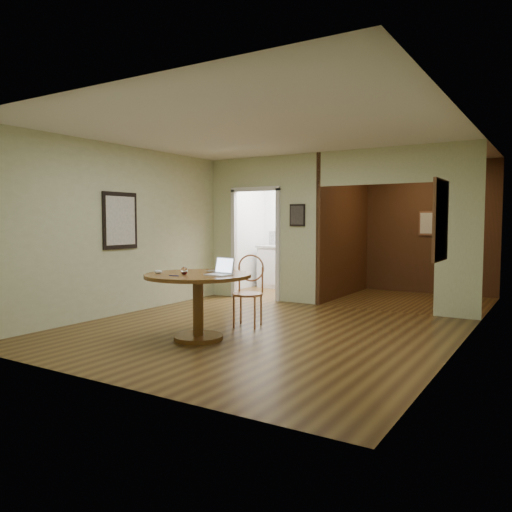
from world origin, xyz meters
The scene contains 11 objects.
floor centered at (0.00, 0.00, 0.00)m, with size 5.00×5.00×0.00m, color #402912.
room_shell centered at (-0.47, 3.10, 1.29)m, with size 5.20×7.50×5.00m.
dining_table centered at (-0.37, -0.70, 0.62)m, with size 1.33×1.33×0.83m.
chair centered at (-0.28, 0.34, 0.57)m, with size 0.53×0.53×1.02m.
open_laptop centered at (-0.04, -0.66, 0.89)m, with size 0.33×0.31×0.21m.
closed_laptop centered at (-0.22, -0.52, 0.85)m, with size 0.36×0.23×0.03m, color #ADADB2.
mouse centered at (-0.82, -0.94, 0.86)m, with size 0.11×0.06×0.05m, color white.
wine_glass centered at (-0.45, -0.87, 0.88)m, with size 0.09×0.09×0.10m, color white, non-canonical shape.
pen centered at (-0.47, -1.05, 0.84)m, with size 0.01×0.01×0.14m, color navy.
kitchen_cabinet centered at (-1.35, 4.20, 0.47)m, with size 2.06×0.60×0.94m.
grocery_bag centered at (-0.57, 4.20, 1.07)m, with size 0.26×0.22×0.26m, color #C2B68E.
Camera 1 is at (3.50, -5.60, 1.49)m, focal length 35.00 mm.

